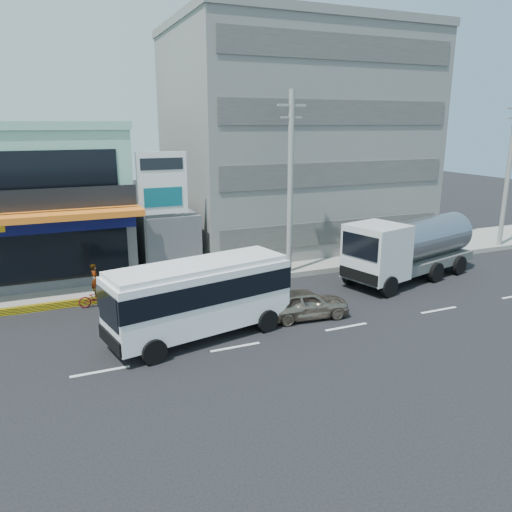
{
  "coord_description": "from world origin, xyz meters",
  "views": [
    {
      "loc": [
        -6.14,
        -16.48,
        8.33
      ],
      "look_at": [
        2.81,
        4.58,
        2.2
      ],
      "focal_mm": 35.0,
      "sensor_mm": 36.0,
      "label": 1
    }
  ],
  "objects": [
    {
      "name": "ground",
      "position": [
        0.0,
        0.0,
        0.0
      ],
      "size": [
        120.0,
        120.0,
        0.0
      ],
      "primitive_type": "plane",
      "color": "black",
      "rests_on": "ground"
    },
    {
      "name": "sidewalk",
      "position": [
        5.0,
        9.5,
        0.15
      ],
      "size": [
        70.0,
        5.0,
        0.3
      ],
      "primitive_type": "cube",
      "color": "gray",
      "rests_on": "ground"
    },
    {
      "name": "shop_building",
      "position": [
        -8.0,
        13.95,
        4.0
      ],
      "size": [
        12.4,
        11.7,
        8.0
      ],
      "color": "#4C4C51",
      "rests_on": "ground"
    },
    {
      "name": "concrete_building",
      "position": [
        10.0,
        15.0,
        7.0
      ],
      "size": [
        16.0,
        12.0,
        14.0
      ],
      "primitive_type": "cube",
      "color": "slate",
      "rests_on": "ground"
    },
    {
      "name": "gap_structure",
      "position": [
        0.0,
        12.0,
        1.75
      ],
      "size": [
        3.0,
        6.0,
        3.5
      ],
      "primitive_type": "cube",
      "color": "#4C4C51",
      "rests_on": "ground"
    },
    {
      "name": "satellite_dish",
      "position": [
        0.0,
        11.0,
        3.58
      ],
      "size": [
        1.5,
        1.5,
        0.15
      ],
      "primitive_type": "cylinder",
      "color": "slate",
      "rests_on": "gap_structure"
    },
    {
      "name": "billboard",
      "position": [
        -0.5,
        9.2,
        4.93
      ],
      "size": [
        2.6,
        0.18,
        6.9
      ],
      "color": "gray",
      "rests_on": "ground"
    },
    {
      "name": "utility_pole_near",
      "position": [
        6.0,
        7.4,
        5.15
      ],
      "size": [
        1.6,
        0.3,
        10.0
      ],
      "color": "#999993",
      "rests_on": "ground"
    },
    {
      "name": "utility_pole_far",
      "position": [
        22.0,
        7.4,
        5.15
      ],
      "size": [
        1.6,
        0.3,
        10.0
      ],
      "color": "#999993",
      "rests_on": "ground"
    },
    {
      "name": "minibus",
      "position": [
        -0.93,
        1.5,
        1.83
      ],
      "size": [
        7.66,
        3.8,
        3.07
      ],
      "color": "white",
      "rests_on": "ground"
    },
    {
      "name": "sedan",
      "position": [
        3.87,
        1.6,
        0.66
      ],
      "size": [
        4.03,
        1.92,
        1.33
      ],
      "primitive_type": "imported",
      "rotation": [
        0.0,
        0.0,
        1.48
      ],
      "color": "gray",
      "rests_on": "ground"
    },
    {
      "name": "tanker_truck",
      "position": [
        11.64,
        4.35,
        1.82
      ],
      "size": [
        8.93,
        4.57,
        3.38
      ],
      "color": "silver",
      "rests_on": "ground"
    },
    {
      "name": "motorcycle_rider",
      "position": [
        -4.4,
        6.64,
        0.68
      ],
      "size": [
        1.63,
        0.61,
        2.07
      ],
      "color": "#560C10",
      "rests_on": "ground"
    }
  ]
}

